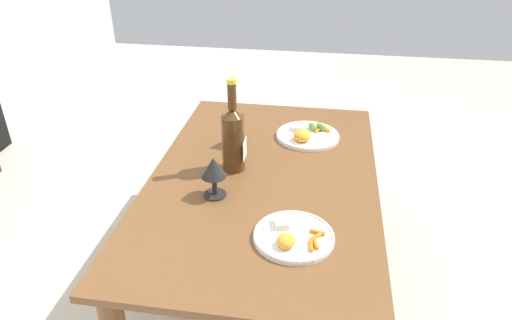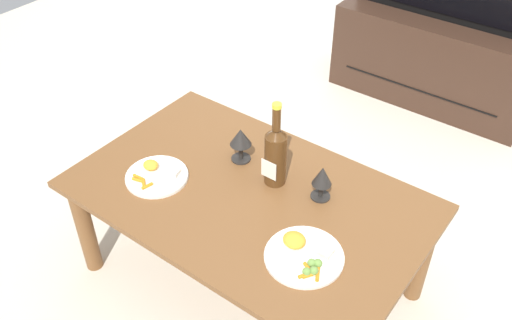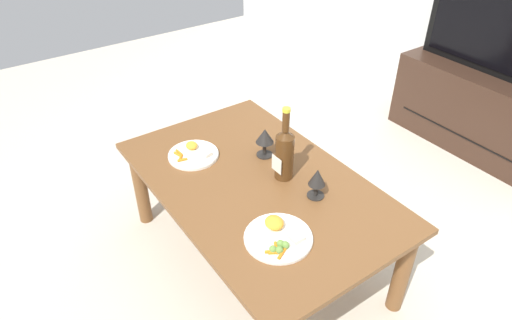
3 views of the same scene
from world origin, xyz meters
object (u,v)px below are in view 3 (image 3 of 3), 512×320
Objects in this scene: goblet_right at (317,179)px; dinner_plate_right at (278,236)px; tv_screen at (509,37)px; dinner_plate_left at (193,154)px; dining_table at (257,195)px; wine_bottle at (285,152)px; goblet_left at (265,137)px; tv_stand at (484,113)px.

goblet_right is 0.31m from dinner_plate_right.
tv_screen reaches higher than dinner_plate_left.
goblet_right reaches higher than dining_table.
dinner_plate_right is (0.30, -0.25, -0.12)m from wine_bottle.
wine_bottle reaches higher than dinner_plate_left.
wine_bottle is at bearing 34.07° from dinner_plate_left.
goblet_left is (-0.17, -1.65, -0.18)m from tv_screen.
goblet_right is at bearing -83.02° from tv_screen.
tv_stand is (0.02, 1.80, -0.15)m from dining_table.
tv_screen is 7.44× the size of goblet_left.
tv_stand is 1.98m from dinner_plate_left.
dining_table is 5.41× the size of dinner_plate_left.
goblet_left is at bearing -95.79° from tv_stand.
dining_table is at bearing -44.53° from goblet_left.
tv_stand is at bearing 96.97° from goblet_right.
goblet_right is (0.20, -1.65, 0.32)m from tv_stand.
goblet_left is at bearing 171.24° from wine_bottle.
goblet_right is at bearing 26.74° from dinner_plate_left.
goblet_left is 0.56m from dinner_plate_right.
dinner_plate_left is at bearing -100.48° from tv_screen.
tv_screen reaches higher than goblet_right.
tv_stand is 1.08× the size of tv_screen.
dinner_plate_right is (0.31, -1.94, 0.24)m from tv_stand.
dinner_plate_right is at bearing -0.04° from dinner_plate_left.
tv_stand is at bearing 89.35° from dining_table.
dinner_plate_right is at bearing -80.83° from tv_screen.
dining_table is at bearing -90.65° from tv_stand.
goblet_right is at bearing 33.10° from dining_table.
dinner_plate_right reaches higher than tv_stand.
tv_stand reaches higher than dining_table.
dinner_plate_left is at bearing -145.93° from wine_bottle.
tv_stand is 8.04× the size of goblet_left.
tv_screen is 1.68m from goblet_right.
wine_bottle is 2.40× the size of goblet_left.
dinner_plate_right reaches higher than dining_table.
dinner_plate_left is (-0.36, -1.94, 0.24)m from tv_stand.
wine_bottle is 0.47m from dinner_plate_left.
goblet_left is at bearing 149.53° from dinner_plate_right.
wine_bottle is 2.51× the size of goblet_right.
dinner_plate_left is at bearing -157.91° from dining_table.
tv_screen is 4.50× the size of dinner_plate_left.
tv_screen reaches higher than goblet_left.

